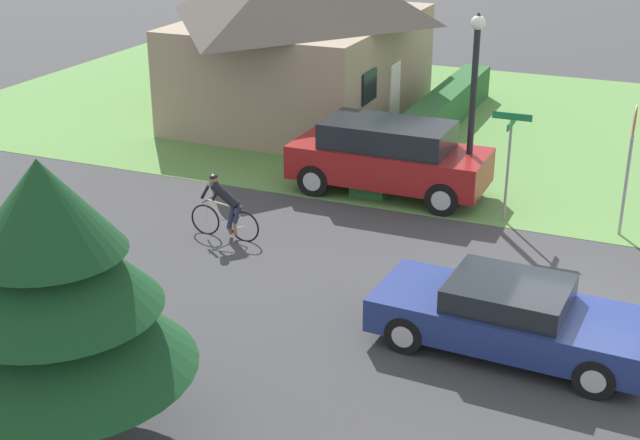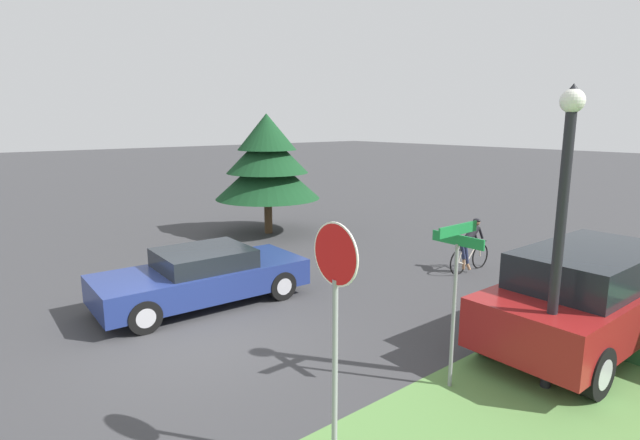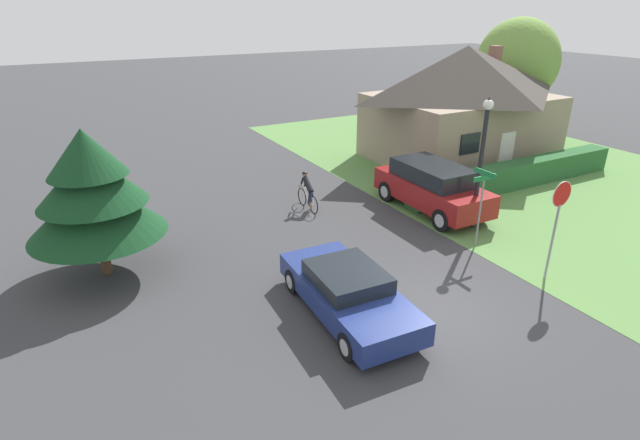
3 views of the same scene
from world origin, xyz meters
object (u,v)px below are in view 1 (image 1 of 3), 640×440
(stop_sign, at_px, (631,144))
(street_lamp, at_px, (474,88))
(parked_suv_right, at_px, (389,157))
(cottage_house, at_px, (303,27))
(conifer_tall_near, at_px, (52,283))
(cyclist, at_px, (225,208))
(street_name_sign, at_px, (510,147))
(sedan_left_lane, at_px, (510,317))

(stop_sign, distance_m, street_lamp, 3.88)
(parked_suv_right, bearing_deg, cottage_house, -49.86)
(cottage_house, relative_size, stop_sign, 3.05)
(cottage_house, height_order, street_lamp, cottage_house)
(street_lamp, distance_m, conifer_tall_near, 12.33)
(cyclist, xyz_separation_m, street_name_sign, (3.43, -5.54, 1.11))
(stop_sign, height_order, street_name_sign, stop_sign)
(parked_suv_right, bearing_deg, sedan_left_lane, 124.60)
(cottage_house, bearing_deg, conifer_tall_near, -166.90)
(sedan_left_lane, xyz_separation_m, parked_suv_right, (6.52, 4.45, 0.34))
(sedan_left_lane, xyz_separation_m, stop_sign, (6.03, -1.26, 1.50))
(sedan_left_lane, distance_m, street_name_sign, 6.10)
(street_lamp, height_order, street_name_sign, street_lamp)
(cyclist, height_order, parked_suv_right, parked_suv_right)
(conifer_tall_near, bearing_deg, cyclist, 12.04)
(cottage_house, height_order, sedan_left_lane, cottage_house)
(cottage_house, height_order, stop_sign, cottage_house)
(cyclist, xyz_separation_m, conifer_tall_near, (-7.61, -1.62, 1.92))
(cottage_house, relative_size, parked_suv_right, 1.87)
(sedan_left_lane, relative_size, stop_sign, 1.59)
(parked_suv_right, distance_m, stop_sign, 5.85)
(sedan_left_lane, bearing_deg, stop_sign, -98.95)
(sedan_left_lane, distance_m, conifer_tall_near, 7.66)
(sedan_left_lane, height_order, conifer_tall_near, conifer_tall_near)
(street_name_sign, bearing_deg, stop_sign, -85.54)
(cyclist, bearing_deg, stop_sign, -154.88)
(sedan_left_lane, height_order, stop_sign, stop_sign)
(stop_sign, relative_size, street_name_sign, 1.15)
(parked_suv_right, distance_m, conifer_tall_near, 11.87)
(cottage_house, distance_m, cyclist, 10.66)
(cottage_house, distance_m, street_name_sign, 10.57)
(cottage_house, height_order, cyclist, cottage_house)
(conifer_tall_near, bearing_deg, cottage_house, 13.36)
(street_name_sign, bearing_deg, parked_suv_right, 77.64)
(sedan_left_lane, bearing_deg, street_lamp, -67.18)
(cyclist, xyz_separation_m, parked_suv_right, (4.11, -2.42, 0.27))
(street_lamp, bearing_deg, cottage_house, 50.73)
(parked_suv_right, height_order, street_lamp, street_lamp)
(stop_sign, bearing_deg, sedan_left_lane, -11.56)
(sedan_left_lane, height_order, cyclist, cyclist)
(cyclist, distance_m, street_lamp, 6.58)
(parked_suv_right, relative_size, street_name_sign, 1.88)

